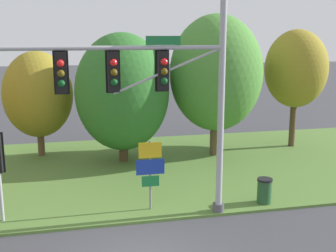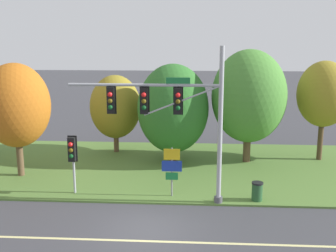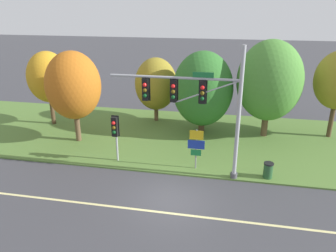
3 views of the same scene
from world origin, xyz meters
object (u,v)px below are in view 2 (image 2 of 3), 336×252
(traffic_signal_mast, at_px, (174,112))
(tree_left_of_mast, at_px, (16,106))
(tree_behind_signpost, at_px, (115,107))
(tree_mid_verge, at_px, (173,109))
(pedestrian_signal_near_kerb, at_px, (72,153))
(route_sign_post, at_px, (172,166))
(trash_bin, at_px, (257,191))
(tree_right_far, at_px, (324,94))
(tree_tall_centre, at_px, (249,96))

(traffic_signal_mast, bearing_deg, tree_left_of_mast, 159.45)
(tree_behind_signpost, height_order, tree_mid_verge, tree_mid_verge)
(pedestrian_signal_near_kerb, xyz_separation_m, tree_mid_verge, (4.72, 6.15, 1.21))
(pedestrian_signal_near_kerb, distance_m, tree_left_of_mast, 5.08)
(route_sign_post, bearing_deg, tree_left_of_mast, 163.24)
(tree_mid_verge, relative_size, trash_bin, 6.66)
(tree_left_of_mast, bearing_deg, traffic_signal_mast, -20.55)
(tree_mid_verge, distance_m, tree_right_far, 9.54)
(traffic_signal_mast, distance_m, trash_bin, 5.69)
(tree_left_of_mast, height_order, trash_bin, tree_left_of_mast)
(traffic_signal_mast, bearing_deg, tree_behind_signpost, 116.84)
(route_sign_post, xyz_separation_m, tree_tall_centre, (4.45, 6.23, 2.63))
(tree_behind_signpost, distance_m, tree_right_far, 13.56)
(pedestrian_signal_near_kerb, bearing_deg, traffic_signal_mast, -7.32)
(tree_behind_signpost, relative_size, tree_right_far, 0.83)
(route_sign_post, relative_size, trash_bin, 2.69)
(pedestrian_signal_near_kerb, height_order, route_sign_post, pedestrian_signal_near_kerb)
(route_sign_post, height_order, tree_left_of_mast, tree_left_of_mast)
(pedestrian_signal_near_kerb, bearing_deg, tree_right_far, 26.22)
(tree_behind_signpost, relative_size, tree_tall_centre, 0.75)
(traffic_signal_mast, distance_m, tree_right_far, 11.87)
(tree_left_of_mast, bearing_deg, tree_tall_centre, 15.01)
(traffic_signal_mast, relative_size, pedestrian_signal_near_kerb, 2.46)
(pedestrian_signal_near_kerb, relative_size, tree_behind_signpost, 0.57)
(trash_bin, bearing_deg, pedestrian_signal_near_kerb, 178.26)
(pedestrian_signal_near_kerb, relative_size, tree_mid_verge, 0.49)
(tree_mid_verge, bearing_deg, tree_tall_centre, 1.46)
(route_sign_post, xyz_separation_m, tree_behind_signpost, (-4.27, 7.98, 1.58))
(tree_behind_signpost, bearing_deg, tree_left_of_mast, -130.70)
(route_sign_post, relative_size, tree_left_of_mast, 0.39)
(pedestrian_signal_near_kerb, height_order, tree_tall_centre, tree_tall_centre)
(tree_left_of_mast, bearing_deg, tree_behind_signpost, 49.30)
(tree_left_of_mast, bearing_deg, pedestrian_signal_near_kerb, -34.97)
(traffic_signal_mast, relative_size, trash_bin, 8.01)
(traffic_signal_mast, height_order, pedestrian_signal_near_kerb, traffic_signal_mast)
(tree_right_far, bearing_deg, tree_left_of_mast, -166.67)
(tree_behind_signpost, height_order, tree_tall_centre, tree_tall_centre)
(tree_tall_centre, bearing_deg, route_sign_post, -125.53)
(route_sign_post, height_order, trash_bin, route_sign_post)
(tree_left_of_mast, relative_size, trash_bin, 6.92)
(tree_mid_verge, bearing_deg, pedestrian_signal_near_kerb, -127.50)
(pedestrian_signal_near_kerb, bearing_deg, tree_left_of_mast, 145.03)
(pedestrian_signal_near_kerb, height_order, tree_mid_verge, tree_mid_verge)
(tree_left_of_mast, relative_size, tree_tall_centre, 0.91)
(traffic_signal_mast, bearing_deg, route_sign_post, 99.57)
(route_sign_post, relative_size, tree_behind_signpost, 0.47)
(tree_tall_centre, bearing_deg, tree_mid_verge, -178.54)
(pedestrian_signal_near_kerb, distance_m, trash_bin, 9.32)
(trash_bin, bearing_deg, tree_right_far, 55.33)
(tree_left_of_mast, height_order, tree_right_far, tree_left_of_mast)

